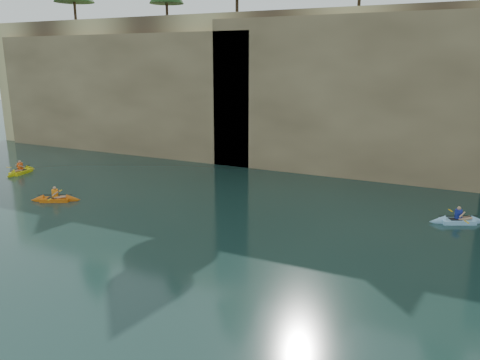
% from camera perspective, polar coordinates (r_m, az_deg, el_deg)
% --- Properties ---
extents(ground, '(160.00, 160.00, 0.00)m').
position_cam_1_polar(ground, '(15.36, -9.66, -17.63)').
color(ground, black).
rests_on(ground, ground).
extents(cliff, '(70.00, 16.00, 12.00)m').
position_cam_1_polar(cliff, '(41.24, 15.35, 11.05)').
color(cliff, '#CCBA7D').
rests_on(cliff, ground).
extents(cliff_slab_west, '(26.00, 2.40, 10.56)m').
position_cam_1_polar(cliff_slab_west, '(43.28, -14.28, 10.30)').
color(cliff_slab_west, '#9D875F').
rests_on(cliff_slab_west, ground).
extents(cliff_slab_center, '(24.00, 2.40, 11.40)m').
position_cam_1_polar(cliff_slab_center, '(33.63, 16.23, 9.81)').
color(cliff_slab_center, '#9D875F').
rests_on(cliff_slab_center, ground).
extents(sea_cave_west, '(4.50, 1.00, 4.00)m').
position_cam_1_polar(sea_cave_west, '(41.87, -12.47, 5.75)').
color(sea_cave_west, black).
rests_on(sea_cave_west, ground).
extents(sea_cave_center, '(3.50, 1.00, 3.20)m').
position_cam_1_polar(sea_cave_center, '(35.08, 5.88, 3.71)').
color(sea_cave_center, black).
rests_on(sea_cave_center, ground).
extents(kayaker_orange, '(2.91, 2.00, 1.11)m').
position_cam_1_polar(kayaker_orange, '(29.63, -21.57, -2.17)').
color(kayaker_orange, '#D85F0D').
rests_on(kayaker_orange, ground).
extents(kayaker_yellow, '(2.36, 3.05, 1.22)m').
position_cam_1_polar(kayaker_yellow, '(37.84, -25.16, 0.95)').
color(kayaker_yellow, yellow).
rests_on(kayaker_yellow, ground).
extents(kayaker_ltblue_mid, '(2.93, 2.02, 1.11)m').
position_cam_1_polar(kayaker_ltblue_mid, '(26.40, 25.00, -4.51)').
color(kayaker_ltblue_mid, '#91CCF3').
rests_on(kayaker_ltblue_mid, ground).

